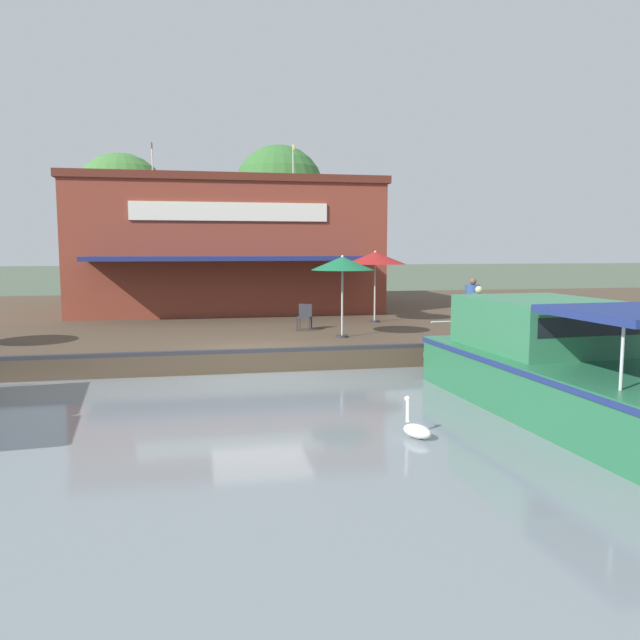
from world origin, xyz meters
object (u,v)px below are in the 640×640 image
(cafe_chair_beside_entrance, at_px, (495,320))
(person_mid_patio, at_px, (473,297))
(motorboat_fourth_along, at_px, (550,364))
(patio_umbrella_mid_patio_left, at_px, (375,258))
(waterfront_restaurant, at_px, (226,246))
(swan, at_px, (417,429))
(person_near_entrance, at_px, (478,307))
(cafe_chair_under_first_umbrella, at_px, (466,307))
(cafe_chair_far_corner_seat, at_px, (305,315))
(patio_umbrella_mid_patio_right, at_px, (342,264))
(tree_downstream_bank, at_px, (117,203))
(tree_behind_restaurant, at_px, (276,193))

(cafe_chair_beside_entrance, height_order, person_mid_patio, person_mid_patio)
(motorboat_fourth_along, bearing_deg, patio_umbrella_mid_patio_left, -175.33)
(waterfront_restaurant, bearing_deg, swan, 6.85)
(patio_umbrella_mid_patio_left, bearing_deg, waterfront_restaurant, -144.48)
(person_mid_patio, bearing_deg, person_near_entrance, -21.33)
(patio_umbrella_mid_patio_left, distance_m, motorboat_fourth_along, 10.41)
(waterfront_restaurant, xyz_separation_m, cafe_chair_under_first_umbrella, (6.91, 8.64, -2.30))
(person_near_entrance, bearing_deg, motorboat_fourth_along, -8.61)
(motorboat_fourth_along, bearing_deg, cafe_chair_far_corner_seat, -156.49)
(cafe_chair_far_corner_seat, bearing_deg, patio_umbrella_mid_patio_right, 23.19)
(cafe_chair_beside_entrance, xyz_separation_m, tree_downstream_bank, (-13.62, -12.58, 4.34))
(motorboat_fourth_along, height_order, tree_behind_restaurant, tree_behind_restaurant)
(cafe_chair_under_first_umbrella, bearing_deg, motorboat_fourth_along, -15.17)
(cafe_chair_beside_entrance, distance_m, tree_behind_restaurant, 16.24)
(cafe_chair_beside_entrance, distance_m, tree_downstream_bank, 19.05)
(waterfront_restaurant, bearing_deg, cafe_chair_beside_entrance, 34.30)
(patio_umbrella_mid_patio_right, bearing_deg, patio_umbrella_mid_patio_left, 150.22)
(person_near_entrance, bearing_deg, tree_downstream_bank, -141.71)
(tree_downstream_bank, bearing_deg, waterfront_restaurant, 63.87)
(cafe_chair_far_corner_seat, bearing_deg, tree_downstream_bank, -147.49)
(cafe_chair_under_first_umbrella, bearing_deg, waterfront_restaurant, -128.67)
(waterfront_restaurant, xyz_separation_m, swan, (19.06, 2.29, -3.15))
(patio_umbrella_mid_patio_right, height_order, tree_downstream_bank, tree_downstream_bank)
(cafe_chair_under_first_umbrella, height_order, cafe_chair_far_corner_seat, same)
(person_mid_patio, relative_size, tree_behind_restaurant, 0.21)
(person_near_entrance, height_order, motorboat_fourth_along, motorboat_fourth_along)
(patio_umbrella_mid_patio_left, relative_size, patio_umbrella_mid_patio_right, 1.05)
(cafe_chair_under_first_umbrella, relative_size, tree_downstream_bank, 0.12)
(tree_downstream_bank, bearing_deg, cafe_chair_beside_entrance, 42.73)
(cafe_chair_beside_entrance, bearing_deg, patio_umbrella_mid_patio_right, -97.17)
(tree_downstream_bank, distance_m, tree_behind_restaurant, 7.81)
(cafe_chair_far_corner_seat, height_order, person_near_entrance, person_near_entrance)
(person_mid_patio, bearing_deg, patio_umbrella_mid_patio_left, -135.66)
(motorboat_fourth_along, xyz_separation_m, tree_downstream_bank, (-19.63, -10.79, 4.54))
(cafe_chair_far_corner_seat, relative_size, person_mid_patio, 0.50)
(tree_downstream_bank, bearing_deg, cafe_chair_far_corner_seat, 32.51)
(patio_umbrella_mid_patio_right, height_order, motorboat_fourth_along, patio_umbrella_mid_patio_right)
(cafe_chair_under_first_umbrella, distance_m, tree_downstream_bank, 17.04)
(person_near_entrance, bearing_deg, waterfront_restaurant, -151.57)
(patio_umbrella_mid_patio_right, relative_size, motorboat_fourth_along, 0.28)
(waterfront_restaurant, distance_m, swan, 19.45)
(cafe_chair_under_first_umbrella, distance_m, motorboat_fourth_along, 10.67)
(waterfront_restaurant, distance_m, cafe_chair_far_corner_seat, 9.25)
(patio_umbrella_mid_patio_left, bearing_deg, cafe_chair_beside_entrance, 32.17)
(patio_umbrella_mid_patio_left, xyz_separation_m, cafe_chair_far_corner_seat, (1.67, -2.87, -1.85))
(person_mid_patio, distance_m, motorboat_fourth_along, 7.78)
(patio_umbrella_mid_patio_right, relative_size, cafe_chair_under_first_umbrella, 2.90)
(tree_behind_restaurant, bearing_deg, cafe_chair_far_corner_seat, -2.91)
(patio_umbrella_mid_patio_left, distance_m, patio_umbrella_mid_patio_right, 4.13)
(person_near_entrance, distance_m, motorboat_fourth_along, 5.11)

